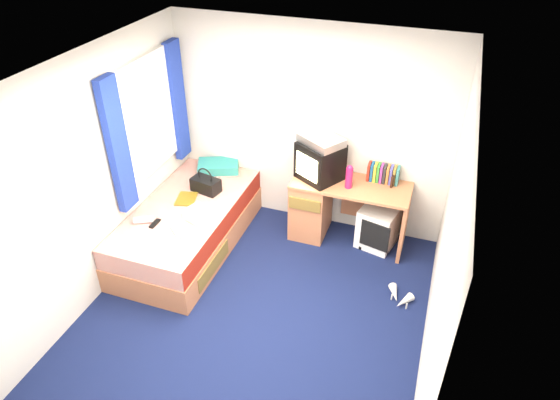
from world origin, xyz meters
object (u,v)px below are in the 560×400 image
(handbag, at_px, (206,184))
(water_bottle, at_px, (144,220))
(desk, at_px, (326,205))
(storage_cube, at_px, (378,227))
(crt_tv, at_px, (320,161))
(pink_water_bottle, at_px, (349,178))
(aerosol_can, at_px, (341,170))
(white_heels, at_px, (399,297))
(pillow, at_px, (218,166))
(colour_swatch_fan, at_px, (177,233))
(picture_frame, at_px, (393,180))
(magazine, at_px, (186,199))
(bed, at_px, (188,226))
(towel, at_px, (199,214))
(vcr, at_px, (321,140))
(remote_control, at_px, (155,223))

(handbag, xyz_separation_m, water_bottle, (-0.34, -0.77, -0.05))
(desk, height_order, storage_cube, desk)
(crt_tv, height_order, pink_water_bottle, crt_tv)
(aerosol_can, distance_m, white_heels, 1.51)
(pillow, height_order, colour_swatch_fan, pillow)
(crt_tv, distance_m, picture_frame, 0.82)
(magazine, height_order, water_bottle, water_bottle)
(bed, bearing_deg, handbag, 78.32)
(towel, height_order, colour_swatch_fan, towel)
(vcr, xyz_separation_m, white_heels, (1.10, -0.84, -1.18))
(crt_tv, xyz_separation_m, vcr, (0.00, 0.00, 0.26))
(aerosol_can, relative_size, white_heels, 0.61)
(colour_swatch_fan, bearing_deg, picture_frame, 33.58)
(handbag, relative_size, remote_control, 2.22)
(bed, height_order, remote_control, remote_control)
(towel, xyz_separation_m, white_heels, (2.17, 0.05, -0.55))
(desk, height_order, water_bottle, desk)
(towel, distance_m, magazine, 0.41)
(vcr, xyz_separation_m, handbag, (-1.24, -0.38, -0.59))
(vcr, bearing_deg, towel, -107.32)
(pillow, distance_m, storage_cube, 2.06)
(storage_cube, distance_m, aerosol_can, 0.78)
(storage_cube, bearing_deg, desk, -167.11)
(colour_swatch_fan, bearing_deg, pink_water_bottle, 36.20)
(storage_cube, bearing_deg, vcr, -167.35)
(pillow, distance_m, vcr, 1.46)
(desk, distance_m, magazine, 1.60)
(pillow, height_order, aerosol_can, aerosol_can)
(magazine, bearing_deg, crt_tv, 23.95)
(bed, bearing_deg, magazine, 115.24)
(bed, height_order, crt_tv, crt_tv)
(desk, distance_m, pink_water_bottle, 0.54)
(picture_frame, distance_m, white_heels, 1.26)
(storage_cube, xyz_separation_m, handbag, (-1.95, -0.37, 0.39))
(desk, distance_m, vcr, 0.82)
(handbag, relative_size, colour_swatch_fan, 1.61)
(bed, relative_size, vcr, 4.39)
(pillow, relative_size, water_bottle, 2.45)
(picture_frame, xyz_separation_m, white_heels, (0.30, -0.95, -0.78))
(aerosol_can, xyz_separation_m, towel, (-1.29, -0.97, -0.26))
(pillow, bearing_deg, magazine, -95.02)
(bed, xyz_separation_m, magazine, (-0.06, 0.13, 0.28))
(bed, bearing_deg, remote_control, -110.02)
(pink_water_bottle, relative_size, water_bottle, 1.21)
(bed, xyz_separation_m, pink_water_bottle, (1.66, 0.65, 0.60))
(pillow, height_order, picture_frame, picture_frame)
(desk, height_order, crt_tv, crt_tv)
(water_bottle, bearing_deg, white_heels, 6.69)
(white_heels, bearing_deg, picture_frame, 107.60)
(crt_tv, relative_size, colour_swatch_fan, 2.59)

